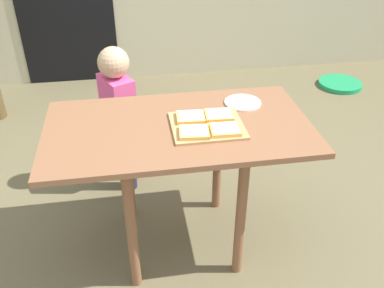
{
  "coord_description": "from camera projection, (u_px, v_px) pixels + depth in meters",
  "views": [
    {
      "loc": [
        -0.22,
        -1.74,
        1.78
      ],
      "look_at": [
        0.07,
        0.0,
        0.65
      ],
      "focal_mm": 39.26,
      "sensor_mm": 36.0,
      "label": 1
    }
  ],
  "objects": [
    {
      "name": "pizza_slice_far_left",
      "position": [
        191.0,
        117.0,
        2.05
      ],
      "size": [
        0.14,
        0.13,
        0.02
      ],
      "color": "#EAB659",
      "rests_on": "cutting_board"
    },
    {
      "name": "garden_hose_coil",
      "position": [
        340.0,
        84.0,
        4.21
      ],
      "size": [
        0.42,
        0.42,
        0.04
      ],
      "primitive_type": "cylinder",
      "color": "#1E9857",
      "rests_on": "ground"
    },
    {
      "name": "pizza_slice_near_left",
      "position": [
        194.0,
        132.0,
        1.92
      ],
      "size": [
        0.15,
        0.13,
        0.02
      ],
      "color": "#EAB659",
      "rests_on": "cutting_board"
    },
    {
      "name": "cutting_board",
      "position": [
        207.0,
        125.0,
        2.01
      ],
      "size": [
        0.34,
        0.3,
        0.01
      ],
      "primitive_type": "cube",
      "color": "tan",
      "rests_on": "dining_table"
    },
    {
      "name": "ground_plane",
      "position": [
        181.0,
        239.0,
        2.43
      ],
      "size": [
        16.0,
        16.0,
        0.0
      ],
      "primitive_type": "plane",
      "color": "brown"
    },
    {
      "name": "pizza_slice_far_right",
      "position": [
        219.0,
        115.0,
        2.06
      ],
      "size": [
        0.14,
        0.13,
        0.02
      ],
      "color": "#EAB659",
      "rests_on": "cutting_board"
    },
    {
      "name": "dining_table",
      "position": [
        179.0,
        143.0,
        2.08
      ],
      "size": [
        1.28,
        0.71,
        0.77
      ],
      "color": "brown",
      "rests_on": "ground"
    },
    {
      "name": "child_left",
      "position": [
        118.0,
        109.0,
        2.6
      ],
      "size": [
        0.23,
        0.28,
        0.96
      ],
      "color": "#28273A",
      "rests_on": "ground"
    },
    {
      "name": "pizza_slice_near_right",
      "position": [
        225.0,
        129.0,
        1.94
      ],
      "size": [
        0.14,
        0.12,
        0.02
      ],
      "color": "#EAB659",
      "rests_on": "cutting_board"
    },
    {
      "name": "plate_white_right",
      "position": [
        243.0,
        103.0,
        2.21
      ],
      "size": [
        0.19,
        0.19,
        0.01
      ],
      "primitive_type": "cylinder",
      "color": "white",
      "rests_on": "dining_table"
    }
  ]
}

